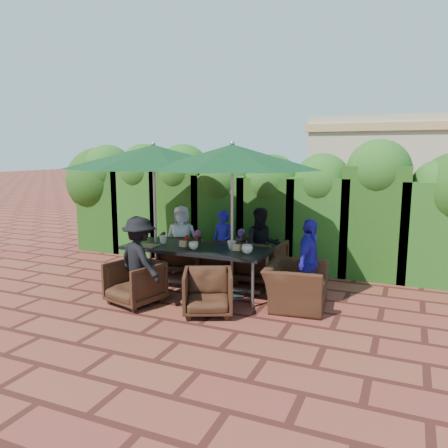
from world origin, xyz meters
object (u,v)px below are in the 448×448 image
at_px(chair_far_left, 180,251).
at_px(chair_far_right, 260,259).
at_px(umbrella_left, 153,157).
at_px(chair_far_mid, 219,255).
at_px(chair_near_right, 208,290).
at_px(umbrella_right, 232,157).
at_px(dining_table, 196,252).
at_px(chair_end_right, 296,279).
at_px(chair_near_left, 135,281).

distance_m(chair_far_left, chair_far_right, 1.67).
bearing_deg(umbrella_left, chair_far_mid, 52.72).
bearing_deg(chair_far_right, chair_near_right, 86.71).
height_order(umbrella_right, chair_near_right, umbrella_right).
bearing_deg(umbrella_left, chair_near_right, -32.16).
bearing_deg(chair_far_right, dining_table, 52.12).
relative_size(umbrella_right, chair_far_mid, 3.50).
relative_size(umbrella_right, chair_far_right, 3.36).
bearing_deg(chair_end_right, chair_far_right, 36.09).
bearing_deg(dining_table, chair_far_right, 49.18).
relative_size(dining_table, chair_far_mid, 3.05).
relative_size(chair_far_right, chair_near_left, 1.14).
bearing_deg(chair_near_right, dining_table, 101.34).
distance_m(chair_far_mid, chair_near_left, 2.00).
xyz_separation_m(chair_near_right, chair_end_right, (1.08, 0.78, 0.08)).
bearing_deg(chair_far_left, dining_table, 110.49).
bearing_deg(chair_far_right, chair_end_right, 134.66).
distance_m(umbrella_right, chair_far_right, 2.02).
bearing_deg(umbrella_left, chair_near_left, -77.76).
xyz_separation_m(dining_table, umbrella_right, (0.63, 0.02, 1.54)).
bearing_deg(umbrella_right, chair_far_mid, 123.95).
relative_size(chair_far_left, chair_end_right, 0.81).
height_order(umbrella_left, chair_end_right, umbrella_left).
relative_size(umbrella_right, chair_near_right, 3.93).
bearing_deg(chair_near_right, umbrella_left, 123.41).
bearing_deg(chair_far_mid, chair_end_right, 125.06).
bearing_deg(chair_far_mid, chair_far_right, 150.89).
bearing_deg(chair_far_right, umbrella_left, 32.07).
bearing_deg(chair_far_left, chair_near_left, 77.65).
bearing_deg(chair_near_left, dining_table, 72.29).
xyz_separation_m(chair_far_left, chair_far_right, (1.67, -0.06, 0.01)).
height_order(chair_far_mid, chair_near_right, chair_far_mid).
distance_m(chair_far_mid, chair_near_right, 1.98).
relative_size(chair_far_mid, chair_end_right, 0.80).
xyz_separation_m(dining_table, chair_far_left, (-0.86, 0.99, -0.27)).
distance_m(dining_table, chair_near_right, 1.09).
bearing_deg(chair_far_left, chair_far_mid, 161.37).
relative_size(chair_far_mid, chair_near_left, 1.09).
relative_size(dining_table, chair_far_left, 3.00).
xyz_separation_m(chair_far_left, chair_far_mid, (0.82, 0.03, -0.01)).
bearing_deg(chair_end_right, umbrella_left, 82.05).
height_order(dining_table, chair_end_right, chair_end_right).
relative_size(umbrella_left, umbrella_right, 1.06).
distance_m(umbrella_left, chair_far_right, 2.57).
distance_m(chair_near_left, chair_near_right, 1.20).
height_order(chair_far_right, chair_near_right, chair_far_right).
distance_m(umbrella_left, chair_near_left, 2.09).
bearing_deg(chair_near_right, chair_far_mid, 84.97).
xyz_separation_m(chair_far_right, chair_near_right, (-0.19, -1.77, -0.06)).
relative_size(umbrella_left, chair_near_right, 4.18).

